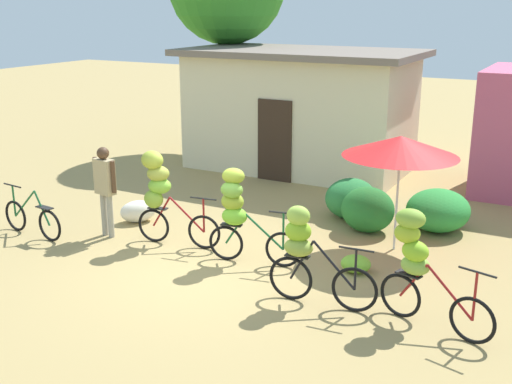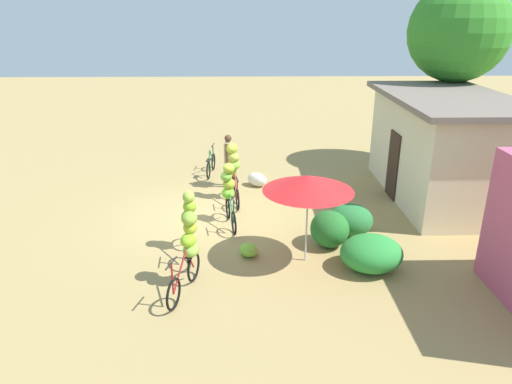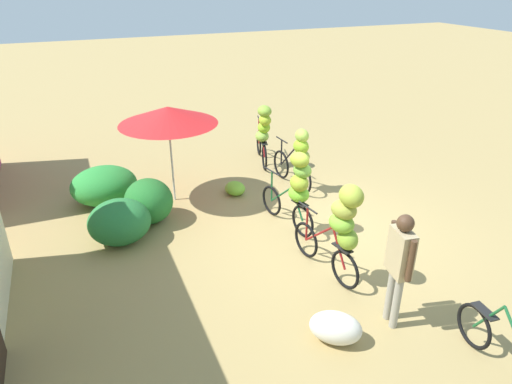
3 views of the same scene
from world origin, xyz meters
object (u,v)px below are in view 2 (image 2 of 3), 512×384
(tree_behind_building, at_px, (459,32))
(bicycle_rightmost, at_px, (188,246))
(bicycle_center_loaded, at_px, (229,189))
(produce_sack, at_px, (257,180))
(bicycle_near_pile, at_px, (233,167))
(person_vendor, at_px, (228,155))
(bicycle_by_shop, at_px, (189,218))
(bicycle_leftmost, at_px, (211,165))
(banana_pile_on_ground, at_px, (249,250))
(market_umbrella, at_px, (308,183))
(building_low, at_px, (444,147))

(tree_behind_building, bearing_deg, bicycle_rightmost, -46.47)
(bicycle_center_loaded, xyz_separation_m, produce_sack, (-2.78, 0.82, -0.73))
(bicycle_near_pile, height_order, bicycle_rightmost, bicycle_near_pile)
(tree_behind_building, height_order, bicycle_rightmost, tree_behind_building)
(person_vendor, bearing_deg, bicycle_center_loaded, 1.97)
(person_vendor, bearing_deg, bicycle_by_shop, -10.02)
(bicycle_leftmost, relative_size, bicycle_center_loaded, 0.99)
(bicycle_rightmost, relative_size, banana_pile_on_ground, 2.91)
(bicycle_center_loaded, bearing_deg, tree_behind_building, 121.65)
(bicycle_rightmost, distance_m, produce_sack, 6.21)
(tree_behind_building, xyz_separation_m, market_umbrella, (6.82, -5.75, -2.81))
(bicycle_leftmost, bearing_deg, person_vendor, 27.80)
(bicycle_by_shop, xyz_separation_m, bicycle_rightmost, (1.57, 0.16, 0.10))
(bicycle_rightmost, height_order, person_vendor, person_vendor)
(tree_behind_building, xyz_separation_m, person_vendor, (1.89, -7.64, -3.63))
(bicycle_rightmost, relative_size, person_vendor, 0.96)
(banana_pile_on_ground, bearing_deg, bicycle_by_shop, -102.15)
(banana_pile_on_ground, bearing_deg, bicycle_leftmost, -167.88)
(bicycle_near_pile, relative_size, banana_pile_on_ground, 3.04)
(bicycle_center_loaded, bearing_deg, bicycle_by_shop, -28.15)
(tree_behind_building, xyz_separation_m, bicycle_center_loaded, (4.65, -7.55, -3.74))
(market_umbrella, xyz_separation_m, produce_sack, (-4.95, -0.98, -1.66))
(building_low, height_order, person_vendor, building_low)
(market_umbrella, height_order, bicycle_center_loaded, market_umbrella)
(bicycle_center_loaded, relative_size, bicycle_rightmost, 0.98)
(building_low, relative_size, bicycle_leftmost, 3.75)
(building_low, xyz_separation_m, produce_sack, (-1.01, -5.53, -1.34))
(bicycle_center_loaded, height_order, bicycle_by_shop, bicycle_center_loaded)
(banana_pile_on_ground, relative_size, person_vendor, 0.33)
(bicycle_near_pile, xyz_separation_m, bicycle_center_loaded, (1.64, -0.09, -0.08))
(building_low, xyz_separation_m, bicycle_rightmost, (4.96, -7.06, -0.63))
(bicycle_center_loaded, xyz_separation_m, bicycle_by_shop, (1.63, -0.87, -0.11))
(tree_behind_building, xyz_separation_m, produce_sack, (1.87, -6.73, -4.46))
(tree_behind_building, bearing_deg, bicycle_leftmost, -85.64)
(tree_behind_building, bearing_deg, bicycle_center_loaded, -58.35)
(produce_sack, bearing_deg, bicycle_by_shop, -20.94)
(bicycle_by_shop, bearing_deg, produce_sack, 159.06)
(bicycle_near_pile, distance_m, bicycle_by_shop, 3.41)
(building_low, bearing_deg, bicycle_by_shop, -64.82)
(bicycle_leftmost, relative_size, bicycle_near_pile, 0.93)
(bicycle_leftmost, xyz_separation_m, bicycle_near_pile, (2.38, 0.85, 0.69))
(building_low, xyz_separation_m, market_umbrella, (3.94, -4.55, 0.31))
(bicycle_by_shop, xyz_separation_m, banana_pile_on_ground, (0.30, 1.39, -0.69))
(bicycle_by_shop, xyz_separation_m, person_vendor, (-4.39, 0.78, 0.22))
(bicycle_leftmost, bearing_deg, tree_behind_building, 94.36)
(bicycle_center_loaded, distance_m, bicycle_by_shop, 1.85)
(banana_pile_on_ground, bearing_deg, bicycle_rightmost, -44.21)
(tree_behind_building, height_order, bicycle_center_loaded, tree_behind_building)
(tree_behind_building, relative_size, banana_pile_on_ground, 11.27)
(bicycle_by_shop, bearing_deg, person_vendor, 169.98)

